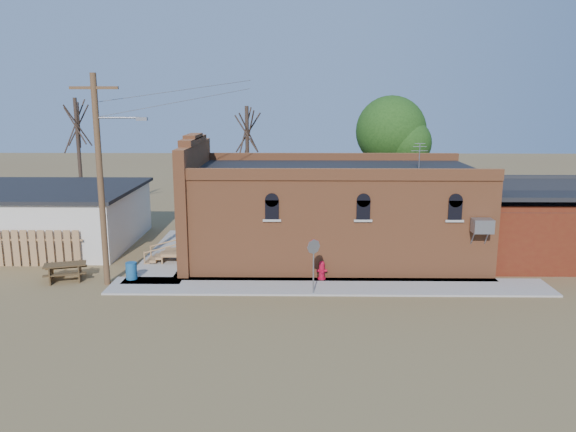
{
  "coord_description": "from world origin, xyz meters",
  "views": [
    {
      "loc": [
        0.05,
        -22.1,
        8.03
      ],
      "look_at": [
        -0.33,
        4.4,
        2.4
      ],
      "focal_mm": 35.0,
      "sensor_mm": 36.0,
      "label": 1
    }
  ],
  "objects_px": {
    "utility_pole": "(101,176)",
    "fire_hydrant": "(322,270)",
    "brick_bar": "(328,213)",
    "picnic_table": "(65,269)",
    "stop_sign": "(314,252)",
    "trash_barrel": "(131,271)"
  },
  "relations": [
    {
      "from": "fire_hydrant",
      "to": "picnic_table",
      "type": "relative_size",
      "value": 0.4
    },
    {
      "from": "stop_sign",
      "to": "picnic_table",
      "type": "bearing_deg",
      "value": 159.61
    },
    {
      "from": "brick_bar",
      "to": "trash_barrel",
      "type": "height_order",
      "value": "brick_bar"
    },
    {
      "from": "picnic_table",
      "to": "trash_barrel",
      "type": "bearing_deg",
      "value": -19.24
    },
    {
      "from": "brick_bar",
      "to": "trash_barrel",
      "type": "distance_m",
      "value": 9.87
    },
    {
      "from": "utility_pole",
      "to": "fire_hydrant",
      "type": "distance_m",
      "value": 10.31
    },
    {
      "from": "brick_bar",
      "to": "fire_hydrant",
      "type": "relative_size",
      "value": 19.67
    },
    {
      "from": "utility_pole",
      "to": "fire_hydrant",
      "type": "bearing_deg",
      "value": 3.64
    },
    {
      "from": "brick_bar",
      "to": "fire_hydrant",
      "type": "xyz_separation_m",
      "value": [
        -0.43,
        -3.7,
        -1.85
      ]
    },
    {
      "from": "utility_pole",
      "to": "fire_hydrant",
      "type": "height_order",
      "value": "utility_pole"
    },
    {
      "from": "utility_pole",
      "to": "brick_bar",
      "type": "bearing_deg",
      "value": 23.69
    },
    {
      "from": "brick_bar",
      "to": "stop_sign",
      "type": "xyz_separation_m",
      "value": [
        -0.86,
        -5.49,
        -0.5
      ]
    },
    {
      "from": "fire_hydrant",
      "to": "picnic_table",
      "type": "xyz_separation_m",
      "value": [
        -11.47,
        -0.02,
        -0.01
      ]
    },
    {
      "from": "brick_bar",
      "to": "utility_pole",
      "type": "xyz_separation_m",
      "value": [
        -9.79,
        -4.29,
        2.43
      ]
    },
    {
      "from": "brick_bar",
      "to": "picnic_table",
      "type": "bearing_deg",
      "value": -162.68
    },
    {
      "from": "utility_pole",
      "to": "picnic_table",
      "type": "relative_size",
      "value": 4.28
    },
    {
      "from": "stop_sign",
      "to": "trash_barrel",
      "type": "bearing_deg",
      "value": 156.86
    },
    {
      "from": "utility_pole",
      "to": "fire_hydrant",
      "type": "xyz_separation_m",
      "value": [
        9.36,
        0.6,
        -4.28
      ]
    },
    {
      "from": "brick_bar",
      "to": "utility_pole",
      "type": "height_order",
      "value": "utility_pole"
    },
    {
      "from": "utility_pole",
      "to": "fire_hydrant",
      "type": "relative_size",
      "value": 10.79
    },
    {
      "from": "stop_sign",
      "to": "picnic_table",
      "type": "relative_size",
      "value": 1.09
    },
    {
      "from": "picnic_table",
      "to": "fire_hydrant",
      "type": "bearing_deg",
      "value": -17.59
    }
  ]
}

